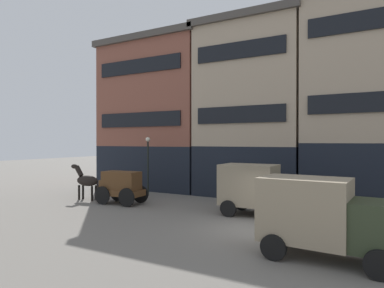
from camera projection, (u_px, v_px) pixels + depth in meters
ground_plane at (256, 231)px, 14.49m from camera, size 120.00×120.00×0.00m
building_far_left at (161, 114)px, 28.86m from camera, size 9.48×6.52×12.15m
building_center_left at (255, 109)px, 24.80m from camera, size 7.71×6.52×12.33m
building_center_right at (364, 97)px, 21.30m from camera, size 7.20×6.52×13.13m
cargo_wagon at (121, 185)px, 20.88m from camera, size 2.99×1.68×1.98m
draft_horse at (86, 180)px, 22.33m from camera, size 2.35×0.71×2.30m
delivery_truck_near at (323, 216)px, 11.06m from camera, size 4.43×2.32×2.62m
delivery_truck_far at (260, 188)px, 17.46m from camera, size 4.35×2.13×2.62m
streetlamp_curbside at (148, 158)px, 23.95m from camera, size 0.32×0.32×4.12m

